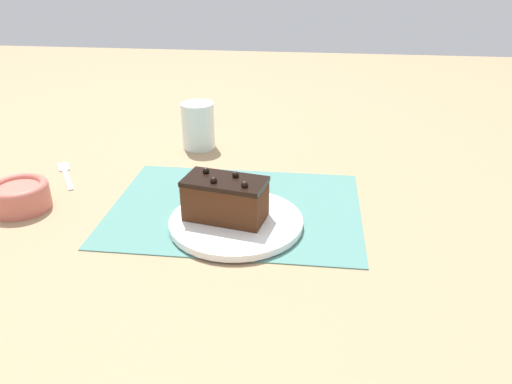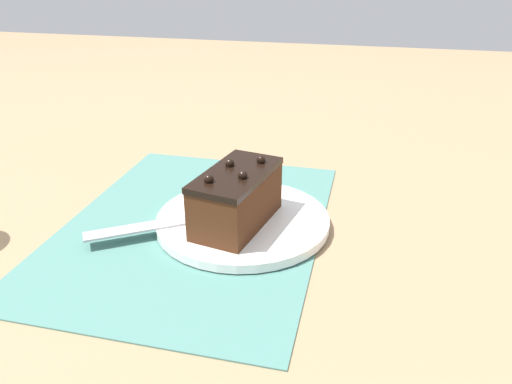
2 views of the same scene
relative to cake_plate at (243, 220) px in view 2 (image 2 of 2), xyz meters
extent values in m
plane|color=#9E7F5B|center=(0.01, -0.07, -0.01)|extent=(3.00, 3.00, 0.00)
cube|color=slate|center=(0.01, -0.07, -0.01)|extent=(0.46, 0.34, 0.00)
cylinder|color=white|center=(0.00, 0.00, 0.00)|extent=(0.23, 0.23, 0.01)
cube|color=#472614|center=(0.02, 0.00, 0.04)|extent=(0.15, 0.10, 0.06)
cube|color=black|center=(0.02, 0.00, 0.07)|extent=(0.15, 0.10, 0.01)
sphere|color=black|center=(-0.02, 0.02, 0.08)|extent=(0.01, 0.01, 0.01)
sphere|color=black|center=(0.00, -0.02, 0.08)|extent=(0.01, 0.01, 0.01)
sphere|color=black|center=(0.03, 0.01, 0.08)|extent=(0.01, 0.01, 0.01)
sphere|color=black|center=(0.06, -0.03, 0.08)|extent=(0.01, 0.01, 0.01)
cube|color=#472D19|center=(-0.01, -0.01, 0.01)|extent=(0.06, 0.08, 0.01)
cube|color=#B7BABF|center=(0.06, -0.11, 0.01)|extent=(0.11, 0.15, 0.00)
camera|label=1|loc=(-0.12, 0.74, 0.43)|focal=35.00mm
camera|label=2|loc=(0.57, 0.15, 0.33)|focal=35.00mm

